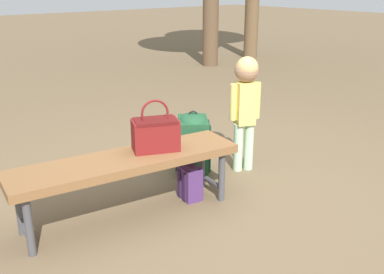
# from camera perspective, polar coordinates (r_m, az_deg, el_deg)

# --- Properties ---
(ground_plane) EXTENTS (40.00, 40.00, 0.00)m
(ground_plane) POSITION_cam_1_polar(r_m,az_deg,el_deg) (3.54, 2.23, -7.42)
(ground_plane) COLOR brown
(ground_plane) RESTS_ON ground
(park_bench) EXTENTS (1.64, 0.62, 0.45)m
(park_bench) POSITION_cam_1_polar(r_m,az_deg,el_deg) (3.12, -8.29, -3.52)
(park_bench) COLOR brown
(park_bench) RESTS_ON ground
(handbag) EXTENTS (0.36, 0.29, 0.37)m
(handbag) POSITION_cam_1_polar(r_m,az_deg,el_deg) (3.16, -4.64, 0.50)
(handbag) COLOR maroon
(handbag) RESTS_ON park_bench
(child_standing) EXTENTS (0.25, 0.20, 1.00)m
(child_standing) POSITION_cam_1_polar(r_m,az_deg,el_deg) (3.81, 6.80, 5.18)
(child_standing) COLOR #B2D8B2
(child_standing) RESTS_ON ground
(backpack_large) EXTENTS (0.39, 0.41, 0.56)m
(backpack_large) POSITION_cam_1_polar(r_m,az_deg,el_deg) (3.85, 0.10, -0.66)
(backpack_large) COLOR #1E4C2D
(backpack_large) RESTS_ON ground
(backpack_small) EXTENTS (0.17, 0.19, 0.30)m
(backpack_small) POSITION_cam_1_polar(r_m,az_deg,el_deg) (3.44, -0.24, -5.57)
(backpack_small) COLOR #4C2D66
(backpack_small) RESTS_ON ground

